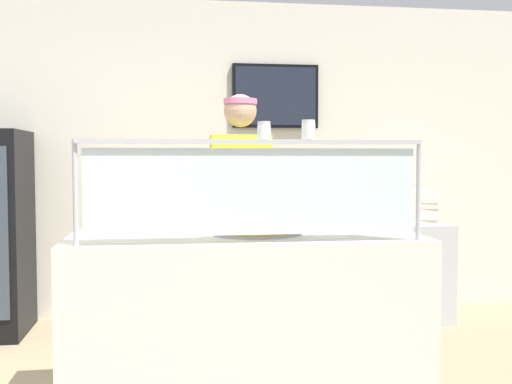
# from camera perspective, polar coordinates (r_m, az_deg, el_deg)

# --- Properties ---
(ground_plane) EXTENTS (12.00, 12.00, 0.00)m
(ground_plane) POSITION_cam_1_polar(r_m,az_deg,el_deg) (4.03, -2.13, -16.44)
(ground_plane) COLOR tan
(ground_plane) RESTS_ON ground
(shop_rear_unit) EXTENTS (6.23, 0.13, 2.70)m
(shop_rear_unit) POSITION_cam_1_polar(r_m,az_deg,el_deg) (5.32, -3.81, 3.22)
(shop_rear_unit) COLOR silver
(shop_rear_unit) RESTS_ON ground
(serving_counter) EXTENTS (1.83, 0.77, 0.95)m
(serving_counter) POSITION_cam_1_polar(r_m,az_deg,el_deg) (3.30, -1.00, -12.23)
(serving_counter) COLOR silver
(serving_counter) RESTS_ON ground
(sneeze_guard) EXTENTS (1.66, 0.06, 0.49)m
(sneeze_guard) POSITION_cam_1_polar(r_m,az_deg,el_deg) (2.86, -0.21, 1.24)
(sneeze_guard) COLOR #B2B5BC
(sneeze_guard) RESTS_ON serving_counter
(pizza_tray) EXTENTS (0.50, 0.50, 0.04)m
(pizza_tray) POSITION_cam_1_polar(r_m,az_deg,el_deg) (3.25, -0.01, -3.62)
(pizza_tray) COLOR #9EA0A8
(pizza_tray) RESTS_ON serving_counter
(pizza_server) EXTENTS (0.11, 0.29, 0.01)m
(pizza_server) POSITION_cam_1_polar(r_m,az_deg,el_deg) (3.23, -0.10, -3.27)
(pizza_server) COLOR #ADAFB7
(pizza_server) RESTS_ON pizza_tray
(parmesan_shaker) EXTENTS (0.06, 0.06, 0.09)m
(parmesan_shaker) POSITION_cam_1_polar(r_m,az_deg,el_deg) (2.87, 0.75, 5.66)
(parmesan_shaker) COLOR white
(parmesan_shaker) RESTS_ON sneeze_guard
(pepper_flake_shaker) EXTENTS (0.07, 0.07, 0.09)m
(pepper_flake_shaker) POSITION_cam_1_polar(r_m,az_deg,el_deg) (2.91, 4.93, 5.70)
(pepper_flake_shaker) COLOR white
(pepper_flake_shaker) RESTS_ON sneeze_guard
(worker_figure) EXTENTS (0.41, 0.50, 1.76)m
(worker_figure) POSITION_cam_1_polar(r_m,az_deg,el_deg) (3.91, -1.39, -1.91)
(worker_figure) COLOR #23232D
(worker_figure) RESTS_ON ground
(prep_shelf) EXTENTS (0.70, 0.55, 0.81)m
(prep_shelf) POSITION_cam_1_polar(r_m,az_deg,el_deg) (5.28, 13.60, -7.24)
(prep_shelf) COLOR #B7BABF
(prep_shelf) RESTS_ON ground
(pizza_box_stack) EXTENTS (0.45, 0.45, 0.27)m
(pizza_box_stack) POSITION_cam_1_polar(r_m,az_deg,el_deg) (5.21, 13.75, -1.36)
(pizza_box_stack) COLOR silver
(pizza_box_stack) RESTS_ON prep_shelf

